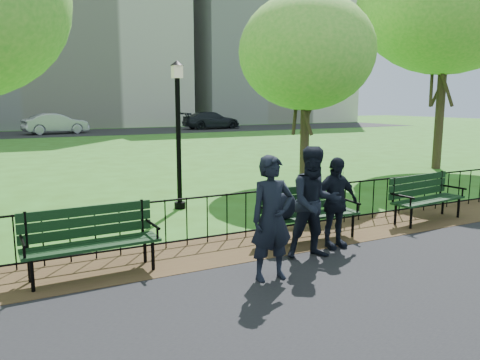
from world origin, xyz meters
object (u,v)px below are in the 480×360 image
tree_near_e (307,52)px  person_mid (315,203)px  park_bench_main (298,206)px  person_right (335,203)px  sedan_dark (211,120)px  lamppost (178,130)px  park_bench_right_a (424,193)px  park_bench_left_a (90,234)px  sedan_silver (56,124)px  person_left (272,218)px

tree_near_e → person_mid: tree_near_e is taller
park_bench_main → person_right: bearing=-53.8°
person_mid → sedan_dark: size_ratio=0.34×
lamppost → sedan_dark: size_ratio=0.64×
person_mid → sedan_dark: (13.22, 34.55, -0.13)m
park_bench_right_a → lamppost: (-4.36, 3.55, 1.30)m
park_bench_left_a → sedan_dark: (16.66, 33.65, 0.17)m
person_mid → sedan_silver: bearing=105.5°
tree_near_e → person_mid: size_ratio=3.16×
sedan_silver → sedan_dark: sedan_silver is taller
person_left → person_mid: (1.12, 0.51, 0.02)m
tree_near_e → sedan_silver: tree_near_e is taller
person_left → person_right: bearing=27.9°
park_bench_main → lamppost: size_ratio=0.55×
lamppost → person_mid: size_ratio=1.89×
park_bench_main → person_left: size_ratio=1.07×
park_bench_left_a → person_mid: size_ratio=1.07×
tree_near_e → sedan_dark: 29.92m
park_bench_right_a → sedan_silver: 33.28m
person_right → sedan_silver: (-1.24, 33.65, -0.00)m
lamppost → person_mid: (0.75, -4.49, -0.98)m
park_bench_right_a → tree_near_e: 6.36m
person_left → person_mid: bearing=27.8°
sedan_silver → person_left: bearing=168.0°
park_bench_left_a → sedan_silver: size_ratio=0.41×
sedan_dark → person_right: bearing=158.9°
park_bench_left_a → lamppost: bearing=50.8°
person_mid → person_left: bearing=-141.3°
park_bench_left_a → sedan_dark: size_ratio=0.36×
park_bench_left_a → park_bench_right_a: size_ratio=1.01×
sedan_silver → sedan_dark: size_ratio=0.89×
park_bench_main → person_left: person_left is taller
lamppost → tree_near_e: tree_near_e is taller
park_bench_main → person_mid: (-0.26, -0.88, 0.27)m
lamppost → person_right: (1.40, -4.19, -1.10)m
park_bench_main → park_bench_left_a: park_bench_left_a is taller
park_bench_left_a → sedan_dark: 37.55m
person_mid → sedan_silver: size_ratio=0.38×
park_bench_left_a → tree_near_e: 9.88m
park_bench_left_a → park_bench_main: bearing=-2.6°
tree_near_e → person_left: (-5.24, -6.74, -3.17)m
park_bench_right_a → person_left: 4.95m
park_bench_main → person_left: bearing=-132.5°
park_bench_main → person_right: 0.71m
lamppost → sedan_silver: bearing=89.7°
person_right → sedan_dark: size_ratio=0.29×
person_mid → person_right: (0.65, 0.30, -0.12)m
lamppost → sedan_silver: 29.48m
tree_near_e → person_mid: 8.11m
sedan_dark → sedan_silver: bearing=91.5°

